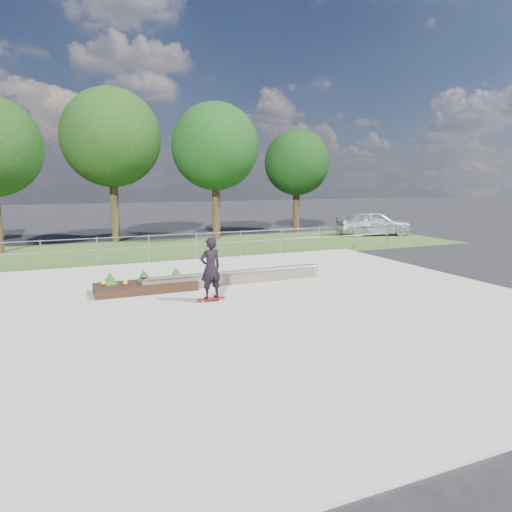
{
  "coord_description": "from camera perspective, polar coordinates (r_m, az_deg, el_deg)",
  "views": [
    {
      "loc": [
        -5.14,
        -11.11,
        3.39
      ],
      "look_at": [
        0.2,
        1.5,
        1.1
      ],
      "focal_mm": 32.0,
      "sensor_mm": 36.0,
      "label": 1
    }
  ],
  "objects": [
    {
      "name": "ground",
      "position": [
        12.7,
        1.82,
        -5.99
      ],
      "size": [
        120.0,
        120.0,
        0.0
      ],
      "primitive_type": "plane",
      "color": "black",
      "rests_on": "ground"
    },
    {
      "name": "grass_verge",
      "position": [
        22.95,
        -9.76,
        0.88
      ],
      "size": [
        30.0,
        8.0,
        0.02
      ],
      "primitive_type": "cube",
      "color": "#365321",
      "rests_on": "ground"
    },
    {
      "name": "concrete_slab",
      "position": [
        12.7,
        1.82,
        -5.86
      ],
      "size": [
        15.0,
        15.0,
        0.06
      ],
      "primitive_type": "cube",
      "color": "#B0A99C",
      "rests_on": "ground"
    },
    {
      "name": "fence",
      "position": [
        19.49,
        -7.45,
        1.68
      ],
      "size": [
        20.06,
        0.06,
        1.2
      ],
      "color": "#95989D",
      "rests_on": "ground"
    },
    {
      "name": "tree_mid_left",
      "position": [
        26.34,
        -17.65,
        13.89
      ],
      "size": [
        5.25,
        5.25,
        8.25
      ],
      "color": "#312313",
      "rests_on": "ground"
    },
    {
      "name": "tree_mid_right",
      "position": [
        26.46,
        -5.12,
        13.44
      ],
      "size": [
        4.9,
        4.9,
        7.7
      ],
      "color": "#332314",
      "rests_on": "ground"
    },
    {
      "name": "tree_far_right",
      "position": [
        30.16,
        5.13,
        11.52
      ],
      "size": [
        4.2,
        4.2,
        6.6
      ],
      "color": "#301F13",
      "rests_on": "ground"
    },
    {
      "name": "grind_ledge",
      "position": [
        14.85,
        -2.65,
        -2.67
      ],
      "size": [
        6.0,
        0.44,
        0.43
      ],
      "color": "brown",
      "rests_on": "concrete_slab"
    },
    {
      "name": "planter_bed",
      "position": [
        14.3,
        -13.66,
        -3.49
      ],
      "size": [
        3.0,
        1.2,
        0.61
      ],
      "color": "black",
      "rests_on": "concrete_slab"
    },
    {
      "name": "skateboarder",
      "position": [
        12.58,
        -5.7,
        -1.55
      ],
      "size": [
        0.8,
        0.53,
        1.79
      ],
      "color": "silver",
      "rests_on": "concrete_slab"
    },
    {
      "name": "parked_car",
      "position": [
        29.07,
        14.42,
        4.03
      ],
      "size": [
        4.85,
        2.91,
        1.55
      ],
      "primitive_type": "imported",
      "rotation": [
        0.0,
        0.0,
        1.32
      ],
      "color": "silver",
      "rests_on": "ground"
    }
  ]
}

